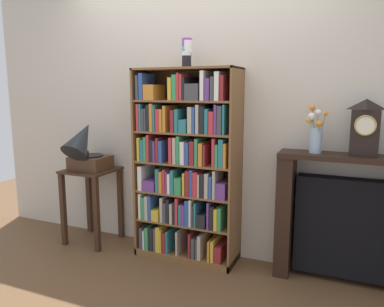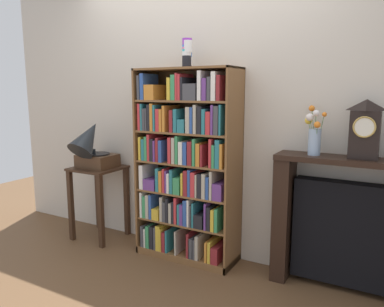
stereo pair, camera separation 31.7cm
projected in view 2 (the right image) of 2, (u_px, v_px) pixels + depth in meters
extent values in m
cube|color=brown|center=(183.00, 260.00, 3.29)|extent=(7.85, 6.40, 0.02)
cube|color=beige|center=(215.00, 111.00, 3.25)|extent=(4.85, 0.08, 2.60)
cube|color=brown|center=(146.00, 161.00, 3.43)|extent=(0.02, 0.35, 1.66)
cube|color=brown|center=(234.00, 171.00, 3.01)|extent=(0.02, 0.35, 1.66)
cube|color=brown|center=(197.00, 163.00, 3.36)|extent=(0.90, 0.01, 1.66)
cube|color=brown|center=(187.00, 69.00, 3.08)|extent=(0.90, 0.35, 0.02)
cube|color=brown|center=(188.00, 252.00, 3.35)|extent=(0.90, 0.35, 0.06)
cube|color=#424247|center=(150.00, 232.00, 3.50)|extent=(0.03, 0.28, 0.20)
cube|color=white|center=(152.00, 234.00, 3.48)|extent=(0.02, 0.26, 0.17)
cube|color=#388E56|center=(155.00, 233.00, 3.46)|extent=(0.04, 0.25, 0.20)
cube|color=black|center=(160.00, 233.00, 3.45)|extent=(0.04, 0.29, 0.21)
cube|color=#424247|center=(163.00, 234.00, 3.43)|extent=(0.02, 0.27, 0.21)
cube|color=gold|center=(165.00, 235.00, 3.40)|extent=(0.04, 0.24, 0.23)
cube|color=gold|center=(167.00, 236.00, 3.38)|extent=(0.02, 0.24, 0.20)
cube|color=maroon|center=(171.00, 237.00, 3.39)|extent=(0.03, 0.28, 0.18)
cube|color=teal|center=(173.00, 237.00, 3.36)|extent=(0.02, 0.26, 0.20)
cube|color=#B2A893|center=(182.00, 239.00, 3.31)|extent=(0.02, 0.25, 0.21)
cube|color=maroon|center=(195.00, 241.00, 3.27)|extent=(0.02, 0.29, 0.21)
cube|color=#424247|center=(198.00, 244.00, 3.25)|extent=(0.03, 0.26, 0.18)
cube|color=#424247|center=(201.00, 245.00, 3.24)|extent=(0.02, 0.27, 0.17)
cube|color=#B2A893|center=(203.00, 244.00, 3.22)|extent=(0.03, 0.26, 0.21)
cube|color=orange|center=(213.00, 247.00, 3.19)|extent=(0.02, 0.28, 0.18)
cube|color=gold|center=(216.00, 247.00, 3.18)|extent=(0.03, 0.30, 0.18)
cube|color=maroon|center=(220.00, 252.00, 3.13)|extent=(0.06, 0.23, 0.14)
cube|color=brown|center=(187.00, 221.00, 3.30)|extent=(0.86, 0.33, 0.02)
cube|color=white|center=(149.00, 202.00, 3.44)|extent=(0.02, 0.26, 0.23)
cube|color=#388E56|center=(151.00, 204.00, 3.42)|extent=(0.03, 0.24, 0.20)
cube|color=#B2A893|center=(155.00, 203.00, 3.42)|extent=(0.03, 0.27, 0.21)
cube|color=#2D519E|center=(158.00, 204.00, 3.39)|extent=(0.03, 0.25, 0.22)
cube|color=gold|center=(162.00, 211.00, 3.37)|extent=(0.07, 0.24, 0.10)
cube|color=#B2A893|center=(169.00, 206.00, 3.34)|extent=(0.03, 0.27, 0.22)
cube|color=#424247|center=(172.00, 208.00, 3.33)|extent=(0.03, 0.28, 0.17)
cube|color=black|center=(174.00, 207.00, 3.30)|extent=(0.02, 0.24, 0.21)
cube|color=#B2A893|center=(178.00, 209.00, 3.31)|extent=(0.03, 0.29, 0.18)
cube|color=black|center=(181.00, 209.00, 3.30)|extent=(0.02, 0.29, 0.19)
cube|color=#C63338|center=(183.00, 207.00, 3.28)|extent=(0.02, 0.29, 0.23)
cube|color=teal|center=(186.00, 210.00, 3.28)|extent=(0.02, 0.30, 0.18)
cube|color=#663884|center=(189.00, 211.00, 3.26)|extent=(0.03, 0.30, 0.18)
cube|color=#2D519E|center=(192.00, 210.00, 3.23)|extent=(0.04, 0.27, 0.22)
cube|color=white|center=(194.00, 210.00, 3.20)|extent=(0.02, 0.24, 0.23)
cube|color=#424247|center=(197.00, 213.00, 3.20)|extent=(0.02, 0.25, 0.19)
cube|color=teal|center=(199.00, 212.00, 3.19)|extent=(0.02, 0.26, 0.21)
cube|color=black|center=(205.00, 218.00, 3.17)|extent=(0.08, 0.26, 0.11)
cube|color=#663884|center=(213.00, 212.00, 3.15)|extent=(0.02, 0.30, 0.22)
cube|color=black|center=(215.00, 215.00, 3.12)|extent=(0.03, 0.26, 0.20)
cube|color=gold|center=(219.00, 217.00, 3.11)|extent=(0.03, 0.27, 0.18)
cube|color=#388E56|center=(222.00, 217.00, 3.09)|extent=(0.03, 0.27, 0.19)
cube|color=brown|center=(187.00, 192.00, 3.26)|extent=(0.86, 0.33, 0.02)
cube|color=white|center=(149.00, 175.00, 3.39)|extent=(0.04, 0.25, 0.21)
cube|color=#663884|center=(157.00, 182.00, 3.37)|extent=(0.12, 0.27, 0.09)
cube|color=teal|center=(165.00, 177.00, 3.32)|extent=(0.03, 0.28, 0.20)
cube|color=orange|center=(169.00, 179.00, 3.32)|extent=(0.03, 0.30, 0.19)
cube|color=#C63338|center=(172.00, 178.00, 3.30)|extent=(0.02, 0.29, 0.21)
cube|color=#663884|center=(174.00, 179.00, 3.29)|extent=(0.02, 0.30, 0.19)
cube|color=white|center=(175.00, 181.00, 3.26)|extent=(0.02, 0.26, 0.17)
cube|color=teal|center=(178.00, 179.00, 3.24)|extent=(0.03, 0.24, 0.21)
cube|color=#388E56|center=(183.00, 184.00, 3.22)|extent=(0.06, 0.24, 0.14)
cube|color=gold|center=(189.00, 182.00, 3.20)|extent=(0.02, 0.26, 0.19)
cube|color=maroon|center=(193.00, 180.00, 3.19)|extent=(0.04, 0.28, 0.21)
cube|color=#2D519E|center=(196.00, 181.00, 3.16)|extent=(0.02, 0.27, 0.22)
cube|color=#C63338|center=(200.00, 182.00, 3.15)|extent=(0.04, 0.29, 0.21)
cube|color=#B2A893|center=(203.00, 183.00, 3.14)|extent=(0.02, 0.28, 0.19)
cube|color=black|center=(206.00, 183.00, 3.11)|extent=(0.04, 0.25, 0.20)
cube|color=#B2A893|center=(210.00, 184.00, 3.09)|extent=(0.03, 0.24, 0.21)
cube|color=#2D519E|center=(213.00, 186.00, 3.07)|extent=(0.02, 0.24, 0.18)
cube|color=#B2A893|center=(216.00, 183.00, 3.05)|extent=(0.02, 0.23, 0.23)
cube|color=#663884|center=(222.00, 190.00, 3.03)|extent=(0.08, 0.23, 0.14)
cube|color=brown|center=(187.00, 162.00, 3.21)|extent=(0.86, 0.33, 0.02)
cube|color=gold|center=(147.00, 147.00, 3.35)|extent=(0.02, 0.24, 0.20)
cube|color=teal|center=(150.00, 148.00, 3.33)|extent=(0.03, 0.24, 0.19)
cube|color=#388E56|center=(155.00, 147.00, 3.34)|extent=(0.03, 0.30, 0.21)
cube|color=#C63338|center=(155.00, 146.00, 3.30)|extent=(0.02, 0.23, 0.23)
cube|color=black|center=(158.00, 149.00, 3.28)|extent=(0.03, 0.23, 0.19)
cube|color=#663884|center=(162.00, 150.00, 3.28)|extent=(0.02, 0.25, 0.18)
cube|color=maroon|center=(166.00, 148.00, 3.28)|extent=(0.03, 0.30, 0.21)
cube|color=#2D519E|center=(168.00, 150.00, 3.25)|extent=(0.03, 0.26, 0.19)
cube|color=#C63338|center=(177.00, 149.00, 3.21)|extent=(0.03, 0.26, 0.22)
cube|color=#B2A893|center=(181.00, 149.00, 3.19)|extent=(0.03, 0.26, 0.22)
cube|color=#388E56|center=(183.00, 149.00, 3.16)|extent=(0.03, 0.25, 0.23)
cube|color=white|center=(187.00, 152.00, 3.15)|extent=(0.04, 0.24, 0.19)
cube|color=#2D519E|center=(192.00, 152.00, 3.13)|extent=(0.03, 0.25, 0.19)
cube|color=maroon|center=(197.00, 152.00, 3.12)|extent=(0.04, 0.26, 0.20)
cube|color=#388E56|center=(200.00, 151.00, 3.08)|extent=(0.02, 0.23, 0.22)
cube|color=orange|center=(206.00, 153.00, 3.10)|extent=(0.03, 0.30, 0.19)
cube|color=maroon|center=(209.00, 154.00, 3.07)|extent=(0.02, 0.28, 0.18)
cube|color=#C63338|center=(216.00, 152.00, 3.01)|extent=(0.02, 0.24, 0.23)
cube|color=#388E56|center=(219.00, 155.00, 3.01)|extent=(0.02, 0.25, 0.18)
cube|color=teal|center=(223.00, 153.00, 2.98)|extent=(0.04, 0.23, 0.23)
cube|color=orange|center=(228.00, 154.00, 3.00)|extent=(0.02, 0.30, 0.20)
cube|color=brown|center=(187.00, 132.00, 3.17)|extent=(0.86, 0.33, 0.02)
cube|color=#C63338|center=(148.00, 116.00, 3.32)|extent=(0.02, 0.29, 0.23)
cube|color=teal|center=(149.00, 116.00, 3.29)|extent=(0.02, 0.25, 0.23)
cube|color=#424247|center=(152.00, 119.00, 3.30)|extent=(0.02, 0.28, 0.19)
cube|color=#424247|center=(154.00, 119.00, 3.28)|extent=(0.02, 0.26, 0.19)
cube|color=black|center=(157.00, 117.00, 3.27)|extent=(0.03, 0.28, 0.22)
cube|color=orange|center=(158.00, 117.00, 3.23)|extent=(0.03, 0.23, 0.23)
cube|color=teal|center=(162.00, 117.00, 3.23)|extent=(0.02, 0.25, 0.22)
cube|color=#C63338|center=(165.00, 119.00, 3.22)|extent=(0.03, 0.25, 0.19)
cube|color=orange|center=(168.00, 120.00, 3.20)|extent=(0.02, 0.25, 0.19)
cube|color=orange|center=(171.00, 118.00, 3.19)|extent=(0.03, 0.25, 0.22)
cube|color=maroon|center=(178.00, 120.00, 3.15)|extent=(0.03, 0.25, 0.18)
cube|color=teal|center=(184.00, 120.00, 3.15)|extent=(0.03, 0.30, 0.19)
cube|color=teal|center=(187.00, 125.00, 3.10)|extent=(0.07, 0.21, 0.11)
cube|color=#B2A893|center=(194.00, 120.00, 3.06)|extent=(0.04, 0.23, 0.21)
cube|color=#2D519E|center=(198.00, 120.00, 3.05)|extent=(0.02, 0.24, 0.21)
cube|color=#B2A893|center=(202.00, 118.00, 3.06)|extent=(0.03, 0.29, 0.23)
cube|color=black|center=(206.00, 119.00, 3.03)|extent=(0.04, 0.26, 0.22)
cube|color=teal|center=(210.00, 121.00, 3.01)|extent=(0.03, 0.26, 0.20)
cube|color=#C63338|center=(216.00, 122.00, 3.01)|extent=(0.04, 0.30, 0.18)
cube|color=#663884|center=(219.00, 119.00, 2.98)|extent=(0.02, 0.28, 0.23)
cube|color=#424247|center=(223.00, 120.00, 2.96)|extent=(0.04, 0.27, 0.22)
cube|color=teal|center=(227.00, 119.00, 2.94)|extent=(0.02, 0.27, 0.23)
cube|color=brown|center=(187.00, 101.00, 3.13)|extent=(0.86, 0.33, 0.02)
cube|color=#424247|center=(147.00, 88.00, 3.27)|extent=(0.02, 0.27, 0.20)
cube|color=#2D519E|center=(149.00, 87.00, 3.24)|extent=(0.04, 0.23, 0.22)
cube|color=orange|center=(156.00, 92.00, 3.20)|extent=(0.10, 0.22, 0.13)
cube|color=gold|center=(176.00, 89.00, 3.12)|extent=(0.03, 0.25, 0.18)
cube|color=#388E56|center=(182.00, 88.00, 3.11)|extent=(0.04, 0.29, 0.20)
cube|color=#C63338|center=(184.00, 87.00, 3.09)|extent=(0.02, 0.27, 0.22)
cube|color=#C63338|center=(186.00, 87.00, 3.06)|extent=(0.02, 0.23, 0.21)
cube|color=black|center=(190.00, 89.00, 3.08)|extent=(0.02, 0.30, 0.18)
cube|color=#424247|center=(195.00, 92.00, 3.01)|extent=(0.12, 0.22, 0.13)
cube|color=white|center=(207.00, 86.00, 2.99)|extent=(0.03, 0.29, 0.23)
cube|color=#663884|center=(211.00, 90.00, 2.96)|extent=(0.04, 0.26, 0.17)
cube|color=#424247|center=(216.00, 89.00, 2.96)|extent=(0.03, 0.29, 0.18)
cube|color=white|center=(220.00, 86.00, 2.93)|extent=(0.04, 0.26, 0.22)
cube|color=maroon|center=(225.00, 88.00, 2.92)|extent=(0.03, 0.28, 0.19)
cylinder|color=black|center=(187.00, 62.00, 3.07)|extent=(0.08, 0.08, 0.10)
cylinder|color=white|center=(187.00, 60.00, 3.07)|extent=(0.08, 0.08, 0.10)
cylinder|color=white|center=(187.00, 57.00, 3.06)|extent=(0.08, 0.08, 0.10)
cylinder|color=#28B2B7|center=(187.00, 55.00, 3.06)|extent=(0.08, 0.08, 0.10)
cylinder|color=pink|center=(187.00, 53.00, 3.06)|extent=(0.08, 0.08, 0.10)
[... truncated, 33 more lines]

